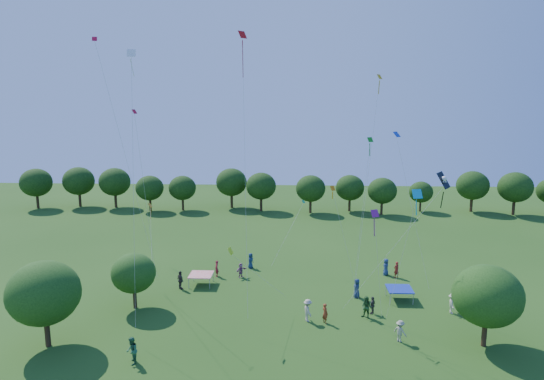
% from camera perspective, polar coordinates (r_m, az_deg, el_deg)
% --- Properties ---
extents(near_tree_west, '(5.14, 5.14, 6.40)m').
position_cam_1_polar(near_tree_west, '(38.98, -25.26, -10.91)').
color(near_tree_west, '#422B19').
rests_on(near_tree_west, ground).
extents(near_tree_north, '(3.76, 3.76, 4.85)m').
position_cam_1_polar(near_tree_north, '(43.56, -15.98, -9.38)').
color(near_tree_north, '#422B19').
rests_on(near_tree_north, ground).
extents(near_tree_east, '(4.94, 4.94, 6.09)m').
position_cam_1_polar(near_tree_east, '(38.71, 24.02, -11.31)').
color(near_tree_east, '#422B19').
rests_on(near_tree_east, ground).
extents(treeline, '(88.01, 8.77, 6.77)m').
position_cam_1_polar(treeline, '(78.53, 0.17, 0.49)').
color(treeline, '#422B19').
rests_on(treeline, ground).
extents(tent_red_stripe, '(2.20, 2.20, 1.10)m').
position_cam_1_polar(tent_red_stripe, '(48.13, -8.35, -9.83)').
color(tent_red_stripe, red).
rests_on(tent_red_stripe, ground).
extents(tent_blue, '(2.20, 2.20, 1.10)m').
position_cam_1_polar(tent_blue, '(45.69, 14.77, -11.20)').
color(tent_blue, '#172D9A').
rests_on(tent_blue, ground).
extents(crowd_person_0, '(0.74, 0.92, 1.65)m').
position_cam_1_polar(crowd_person_0, '(52.32, -2.54, -8.30)').
color(crowd_person_0, navy).
rests_on(crowd_person_0, ground).
extents(crowd_person_1, '(0.58, 0.72, 1.66)m').
position_cam_1_polar(crowd_person_1, '(50.21, -6.53, -9.17)').
color(crowd_person_1, maroon).
rests_on(crowd_person_1, ground).
extents(crowd_person_2, '(0.99, 0.77, 1.78)m').
position_cam_1_polar(crowd_person_2, '(50.47, -17.65, -9.43)').
color(crowd_person_2, '#245424').
rests_on(crowd_person_2, ground).
extents(crowd_person_3, '(1.10, 1.13, 1.67)m').
position_cam_1_polar(crowd_person_3, '(38.51, 14.84, -15.76)').
color(crowd_person_3, '#A39F82').
rests_on(crowd_person_3, ground).
extents(crowd_person_4, '(1.05, 1.11, 1.79)m').
position_cam_1_polar(crowd_person_4, '(47.47, -10.72, -10.38)').
color(crowd_person_4, '#3E3332').
rests_on(crowd_person_4, ground).
extents(crowd_person_5, '(1.03, 1.56, 1.58)m').
position_cam_1_polar(crowd_person_5, '(44.14, 22.12, -12.78)').
color(crowd_person_5, '#A962A1').
rests_on(crowd_person_5, ground).
extents(crowd_person_6, '(0.81, 0.98, 1.74)m').
position_cam_1_polar(crowd_person_6, '(51.58, 13.26, -8.80)').
color(crowd_person_6, navy).
rests_on(crowd_person_6, ground).
extents(crowd_person_7, '(0.74, 0.66, 1.68)m').
position_cam_1_polar(crowd_person_7, '(51.13, 14.42, -9.07)').
color(crowd_person_7, maroon).
rests_on(crowd_person_7, ground).
extents(crowd_person_8, '(1.03, 0.92, 1.85)m').
position_cam_1_polar(crowd_person_8, '(41.62, 11.07, -13.41)').
color(crowd_person_8, '#275223').
rests_on(crowd_person_8, ground).
extents(crowd_person_9, '(0.68, 1.20, 1.74)m').
position_cam_1_polar(crowd_person_9, '(44.41, 20.43, -12.40)').
color(crowd_person_9, '#BDB397').
rests_on(crowd_person_9, ground).
extents(crowd_person_10, '(0.81, 0.97, 1.52)m').
position_cam_1_polar(crowd_person_10, '(42.55, 11.75, -13.13)').
color(crowd_person_10, '#463D38').
rests_on(crowd_person_10, ground).
extents(crowd_person_11, '(1.26, 1.38, 1.49)m').
position_cam_1_polar(crowd_person_11, '(49.76, -3.69, -9.41)').
color(crowd_person_11, '#8E537B').
rests_on(crowd_person_11, ground).
extents(crowd_person_12, '(0.51, 0.89, 1.77)m').
position_cam_1_polar(crowd_person_12, '(45.50, 9.94, -11.31)').
color(crowd_person_12, navy).
rests_on(crowd_person_12, ground).
extents(crowd_person_13, '(0.67, 0.73, 1.64)m').
position_cam_1_polar(crowd_person_13, '(40.35, 6.26, -14.22)').
color(crowd_person_13, '#94361A').
rests_on(crowd_person_13, ground).
extents(crowd_person_14, '(0.73, 1.03, 1.90)m').
position_cam_1_polar(crowd_person_14, '(35.83, -16.17, -17.71)').
color(crowd_person_14, '#2A6240').
rests_on(crowd_person_14, ground).
extents(crowd_person_15, '(0.94, 1.33, 1.86)m').
position_cam_1_polar(crowd_person_15, '(40.47, 4.23, -13.94)').
color(crowd_person_15, '#B8AB93').
rests_on(crowd_person_15, ground).
extents(pirate_kite, '(6.80, 4.29, 11.55)m').
position_cam_1_polar(pirate_kite, '(34.84, 19.33, 0.82)').
color(pirate_kite, black).
extents(red_high_kite, '(1.28, 7.09, 21.97)m').
position_cam_1_polar(red_high_kite, '(40.20, -3.38, 12.15)').
color(red_high_kite, red).
extents(small_kite_0, '(2.88, 4.94, 21.17)m').
position_cam_1_polar(small_kite_0, '(42.29, -17.43, 6.09)').
color(small_kite_0, red).
extents(small_kite_1, '(2.68, 0.96, 9.73)m').
position_cam_1_polar(small_kite_1, '(39.03, 7.81, -2.74)').
color(small_kite_1, orange).
extents(small_kite_2, '(1.95, 6.26, 5.19)m').
position_cam_1_polar(small_kite_2, '(54.68, -14.11, -2.72)').
color(small_kite_2, orange).
extents(small_kite_3, '(1.36, 0.92, 13.45)m').
position_cam_1_polar(small_kite_3, '(39.88, 11.01, 1.38)').
color(small_kite_3, '#178117').
extents(small_kite_4, '(3.58, 1.57, 13.73)m').
position_cam_1_polar(small_kite_4, '(43.24, 15.14, 2.97)').
color(small_kite_4, '#1135AF').
extents(small_kite_5, '(1.47, 2.17, 8.84)m').
position_cam_1_polar(small_kite_5, '(35.12, 12.11, -4.70)').
color(small_kite_5, '#8B177B').
extents(small_kite_6, '(0.67, 2.53, 19.91)m').
position_cam_1_polar(small_kite_6, '(36.23, -16.12, 8.65)').
color(small_kite_6, white).
extents(small_kite_7, '(1.16, 4.29, 10.72)m').
position_cam_1_polar(small_kite_7, '(33.23, 16.17, -2.89)').
color(small_kite_7, '#0D9DC9').
extents(small_kite_8, '(0.69, 2.60, 15.63)m').
position_cam_1_polar(small_kite_8, '(43.24, -15.14, 2.96)').
color(small_kite_8, red).
extents(small_kite_9, '(2.13, 2.85, 18.46)m').
position_cam_1_polar(small_kite_9, '(40.81, 11.76, 6.11)').
color(small_kite_9, '#E7A40C').
extents(small_kite_10, '(4.27, 4.41, 5.50)m').
position_cam_1_polar(small_kite_10, '(37.43, -3.86, -8.05)').
color(small_kite_10, '#E3FF16').
extents(small_kite_11, '(3.42, 4.14, 5.97)m').
position_cam_1_polar(small_kite_11, '(50.87, 2.86, -3.13)').
color(small_kite_11, '#1C9D58').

